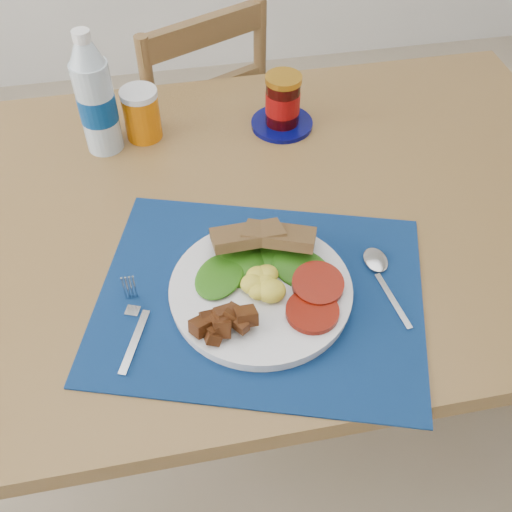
{
  "coord_description": "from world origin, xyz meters",
  "views": [
    {
      "loc": [
        -0.14,
        -0.6,
        1.51
      ],
      "look_at": [
        -0.02,
        0.03,
        0.8
      ],
      "focal_mm": 42.0,
      "sensor_mm": 36.0,
      "label": 1
    }
  ],
  "objects_px": {
    "chair_far": "(192,113)",
    "jam_on_saucer": "(283,105)",
    "juice_glass": "(142,115)",
    "breakfast_plate": "(258,289)",
    "water_bottle": "(96,100)"
  },
  "relations": [
    {
      "from": "juice_glass",
      "to": "jam_on_saucer",
      "type": "relative_size",
      "value": 0.78
    },
    {
      "from": "breakfast_plate",
      "to": "juice_glass",
      "type": "xyz_separation_m",
      "value": [
        -0.15,
        0.47,
        0.03
      ]
    },
    {
      "from": "breakfast_plate",
      "to": "water_bottle",
      "type": "xyz_separation_m",
      "value": [
        -0.23,
        0.45,
        0.09
      ]
    },
    {
      "from": "chair_far",
      "to": "jam_on_saucer",
      "type": "height_order",
      "value": "chair_far"
    },
    {
      "from": "breakfast_plate",
      "to": "water_bottle",
      "type": "bearing_deg",
      "value": 123.95
    },
    {
      "from": "breakfast_plate",
      "to": "juice_glass",
      "type": "distance_m",
      "value": 0.5
    },
    {
      "from": "juice_glass",
      "to": "chair_far",
      "type": "bearing_deg",
      "value": 71.49
    },
    {
      "from": "juice_glass",
      "to": "jam_on_saucer",
      "type": "height_order",
      "value": "jam_on_saucer"
    },
    {
      "from": "juice_glass",
      "to": "water_bottle",
      "type": "bearing_deg",
      "value": -165.67
    },
    {
      "from": "breakfast_plate",
      "to": "water_bottle",
      "type": "relative_size",
      "value": 1.14
    },
    {
      "from": "chair_far",
      "to": "water_bottle",
      "type": "xyz_separation_m",
      "value": [
        -0.21,
        -0.4,
        0.33
      ]
    },
    {
      "from": "breakfast_plate",
      "to": "jam_on_saucer",
      "type": "relative_size",
      "value": 2.19
    },
    {
      "from": "jam_on_saucer",
      "to": "juice_glass",
      "type": "bearing_deg",
      "value": 176.25
    },
    {
      "from": "juice_glass",
      "to": "jam_on_saucer",
      "type": "bearing_deg",
      "value": -3.75
    },
    {
      "from": "chair_far",
      "to": "juice_glass",
      "type": "distance_m",
      "value": 0.48
    }
  ]
}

